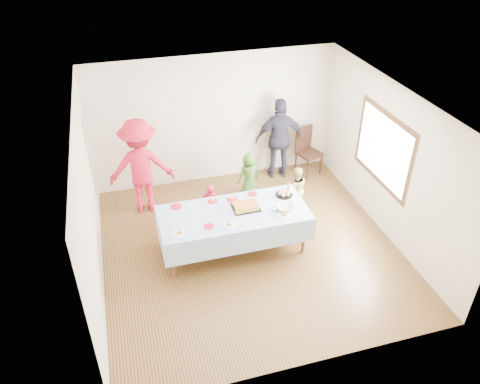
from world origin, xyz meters
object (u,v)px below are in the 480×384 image
(party_table, at_px, (234,215))
(birthday_cake, at_px, (246,206))
(adult_left, at_px, (141,166))
(dining_chair, at_px, (307,148))

(party_table, relative_size, birthday_cake, 5.49)
(party_table, bearing_deg, birthday_cake, 12.94)
(adult_left, bearing_deg, dining_chair, -168.08)
(birthday_cake, height_order, adult_left, adult_left)
(birthday_cake, bearing_deg, dining_chair, 46.12)
(dining_chair, height_order, adult_left, adult_left)
(party_table, distance_m, birthday_cake, 0.25)
(dining_chair, relative_size, adult_left, 0.55)
(party_table, distance_m, adult_left, 2.14)
(party_table, xyz_separation_m, dining_chair, (2.21, 2.12, -0.15))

